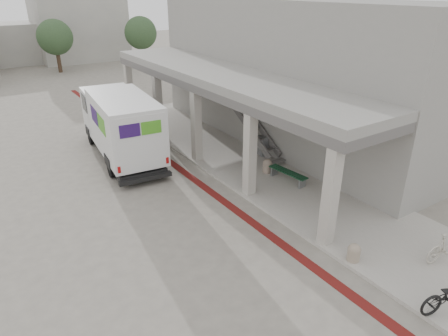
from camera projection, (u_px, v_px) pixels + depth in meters
ground at (210, 216)px, 14.32m from camera, size 120.00×120.00×0.00m
bike_lane_stripe at (205, 188)px, 16.33m from camera, size 0.35×40.00×0.01m
sidewalk at (293, 186)px, 16.32m from camera, size 4.40×28.00×0.12m
transit_building at (278, 77)px, 19.75m from camera, size 7.60×17.00×7.00m
tree_mid at (55, 37)px, 36.63m from camera, size 3.20×3.20×4.80m
tree_right at (141, 33)px, 39.93m from camera, size 3.20×3.20×4.80m
fedex_truck at (120, 124)px, 18.61m from camera, size 3.01×7.50×3.12m
bench at (288, 174)px, 16.50m from camera, size 0.59×1.86×0.43m
bollard_near at (354, 252)px, 11.73m from camera, size 0.38×0.38×0.56m
bollard_far at (268, 166)px, 17.30m from camera, size 0.41×0.41×0.61m
utility_cabinet at (263, 146)px, 19.03m from camera, size 0.51×0.62×0.92m
bicycle_cream at (447, 246)px, 11.69m from camera, size 1.65×0.68×0.96m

